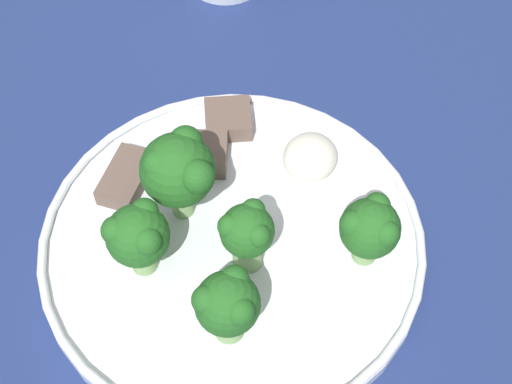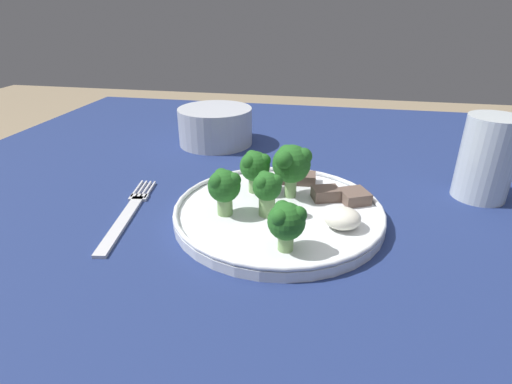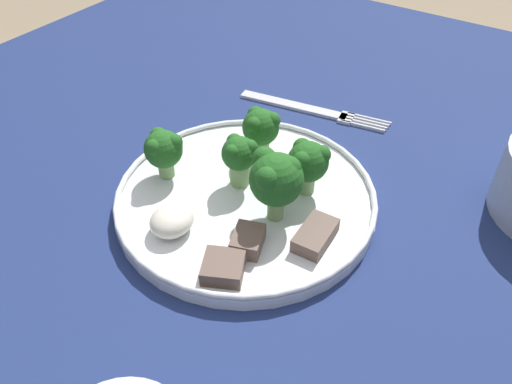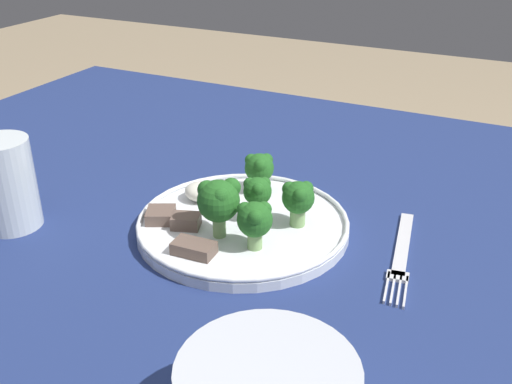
# 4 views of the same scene
# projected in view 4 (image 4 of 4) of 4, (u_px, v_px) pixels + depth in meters

# --- Properties ---
(table) EXTENTS (1.26, 1.14, 0.71)m
(table) POSITION_uv_depth(u_px,v_px,m) (198.00, 292.00, 0.76)
(table) COLOR navy
(table) RESTS_ON ground_plane
(dinner_plate) EXTENTS (0.26, 0.26, 0.02)m
(dinner_plate) POSITION_uv_depth(u_px,v_px,m) (243.00, 224.00, 0.74)
(dinner_plate) COLOR white
(dinner_plate) RESTS_ON table
(fork) EXTENTS (0.05, 0.20, 0.00)m
(fork) POSITION_uv_depth(u_px,v_px,m) (401.00, 255.00, 0.69)
(fork) COLOR silver
(fork) RESTS_ON table
(drinking_glass) EXTENTS (0.07, 0.07, 0.11)m
(drinking_glass) POSITION_uv_depth(u_px,v_px,m) (7.00, 189.00, 0.73)
(drinking_glass) COLOR silver
(drinking_glass) RESTS_ON table
(broccoli_floret_near_rim_left) EXTENTS (0.04, 0.04, 0.06)m
(broccoli_floret_near_rim_left) POSITION_uv_depth(u_px,v_px,m) (298.00, 198.00, 0.71)
(broccoli_floret_near_rim_left) COLOR #7FA866
(broccoli_floret_near_rim_left) RESTS_ON dinner_plate
(broccoli_floret_center_left) EXTENTS (0.04, 0.04, 0.06)m
(broccoli_floret_center_left) POSITION_uv_depth(u_px,v_px,m) (255.00, 219.00, 0.66)
(broccoli_floret_center_left) COLOR #7FA866
(broccoli_floret_center_left) RESTS_ON dinner_plate
(broccoli_floret_back_left) EXTENTS (0.04, 0.03, 0.06)m
(broccoli_floret_back_left) POSITION_uv_depth(u_px,v_px,m) (257.00, 193.00, 0.73)
(broccoli_floret_back_left) COLOR #7FA866
(broccoli_floret_back_left) RESTS_ON dinner_plate
(broccoli_floret_front_left) EXTENTS (0.04, 0.04, 0.05)m
(broccoli_floret_front_left) POSITION_uv_depth(u_px,v_px,m) (259.00, 168.00, 0.80)
(broccoli_floret_front_left) COLOR #7FA866
(broccoli_floret_front_left) RESTS_ON dinner_plate
(broccoli_floret_center_back) EXTENTS (0.05, 0.05, 0.07)m
(broccoli_floret_center_back) POSITION_uv_depth(u_px,v_px,m) (221.00, 198.00, 0.69)
(broccoli_floret_center_back) COLOR #7FA866
(broccoli_floret_center_back) RESTS_ON dinner_plate
(meat_slice_front_slice) EXTENTS (0.05, 0.05, 0.01)m
(meat_slice_front_slice) POSITION_uv_depth(u_px,v_px,m) (158.00, 217.00, 0.73)
(meat_slice_front_slice) COLOR brown
(meat_slice_front_slice) RESTS_ON dinner_plate
(meat_slice_middle_slice) EXTENTS (0.04, 0.04, 0.02)m
(meat_slice_middle_slice) POSITION_uv_depth(u_px,v_px,m) (185.00, 222.00, 0.72)
(meat_slice_middle_slice) COLOR brown
(meat_slice_middle_slice) RESTS_ON dinner_plate
(meat_slice_rear_slice) EXTENTS (0.05, 0.03, 0.01)m
(meat_slice_rear_slice) POSITION_uv_depth(u_px,v_px,m) (194.00, 248.00, 0.67)
(meat_slice_rear_slice) COLOR brown
(meat_slice_rear_slice) RESTS_ON dinner_plate
(sauce_dollop) EXTENTS (0.04, 0.04, 0.02)m
(sauce_dollop) POSITION_uv_depth(u_px,v_px,m) (201.00, 192.00, 0.78)
(sauce_dollop) COLOR silver
(sauce_dollop) RESTS_ON dinner_plate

